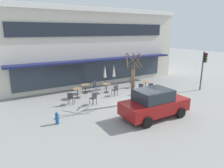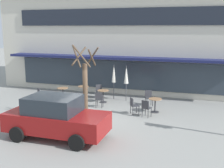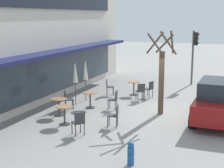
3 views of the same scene
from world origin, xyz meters
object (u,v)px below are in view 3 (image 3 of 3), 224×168
at_px(cafe_chair_4, 67,98).
at_px(traffic_light_pole, 195,48).
at_px(cafe_table_mid_patio, 59,104).
at_px(cafe_chair_3, 141,90).
at_px(patio_umbrella_cream_folded, 75,72).
at_px(cafe_chair_0, 109,86).
at_px(cafe_chair_6, 150,88).
at_px(cafe_table_near_wall, 64,112).
at_px(cafe_chair_1, 114,99).
at_px(patio_umbrella_green_folded, 85,69).
at_px(street_tree, 162,75).
at_px(fire_hydrant, 131,154).
at_px(cafe_chair_2, 115,114).
at_px(parked_sedan, 220,101).
at_px(cafe_table_streetside, 134,86).
at_px(cafe_table_by_tree, 90,97).
at_px(cafe_chair_5, 79,122).

xyz_separation_m(cafe_chair_4, traffic_light_pole, (8.15, -4.57, 1.77)).
bearing_deg(cafe_table_mid_patio, cafe_chair_3, -32.54).
relative_size(patio_umbrella_cream_folded, traffic_light_pole, 0.65).
relative_size(cafe_chair_0, cafe_chair_4, 1.00).
xyz_separation_m(cafe_chair_4, cafe_chair_6, (3.64, -2.95, 0.00)).
relative_size(cafe_table_near_wall, cafe_chair_0, 0.85).
bearing_deg(cafe_chair_1, cafe_table_mid_patio, 133.50).
bearing_deg(patio_umbrella_green_folded, cafe_chair_1, -118.12).
xyz_separation_m(cafe_chair_0, street_tree, (-2.51, -3.53, 1.22)).
distance_m(cafe_table_mid_patio, patio_umbrella_green_folded, 3.07).
height_order(patio_umbrella_green_folded, fire_hydrant, patio_umbrella_green_folded).
distance_m(cafe_chair_2, cafe_chair_6, 5.28).
bearing_deg(cafe_table_near_wall, cafe_chair_0, 3.18).
height_order(cafe_chair_6, traffic_light_pole, traffic_light_pole).
height_order(traffic_light_pole, fire_hydrant, traffic_light_pole).
bearing_deg(cafe_chair_2, cafe_table_near_wall, 102.57).
distance_m(cafe_table_near_wall, cafe_chair_0, 5.45).
distance_m(cafe_chair_6, parked_sedan, 4.89).
bearing_deg(cafe_table_mid_patio, cafe_chair_0, -7.19).
relative_size(patio_umbrella_green_folded, patio_umbrella_cream_folded, 1.00).
distance_m(cafe_table_streetside, cafe_table_by_tree, 3.52).
relative_size(cafe_chair_6, fire_hydrant, 1.26).
xyz_separation_m(cafe_chair_2, street_tree, (2.49, -1.24, 1.22)).
xyz_separation_m(cafe_table_streetside, cafe_chair_6, (-0.30, -0.98, 0.01)).
xyz_separation_m(cafe_chair_3, fire_hydrant, (-7.64, -2.03, -0.17)).
xyz_separation_m(parked_sedan, street_tree, (0.24, 2.52, 0.87)).
distance_m(patio_umbrella_green_folded, parked_sedan, 6.85).
relative_size(traffic_light_pole, fire_hydrant, 4.82).
bearing_deg(patio_umbrella_cream_folded, cafe_table_mid_patio, -173.26).
height_order(cafe_chair_6, street_tree, street_tree).
distance_m(cafe_chair_4, cafe_chair_5, 3.68).
height_order(cafe_chair_6, parked_sedan, parked_sedan).
height_order(cafe_table_near_wall, cafe_table_mid_patio, same).
xyz_separation_m(patio_umbrella_cream_folded, cafe_chair_0, (2.40, -0.79, -1.10)).
relative_size(patio_umbrella_green_folded, cafe_chair_1, 2.47).
bearing_deg(traffic_light_pole, cafe_chair_3, 160.14).
bearing_deg(cafe_chair_0, cafe_table_mid_patio, 172.81).
distance_m(parked_sedan, street_tree, 2.68).
xyz_separation_m(cafe_table_by_tree, cafe_chair_2, (-2.23, -2.11, 0.01)).
height_order(cafe_chair_0, fire_hydrant, cafe_chair_0).
bearing_deg(parked_sedan, street_tree, 84.52).
height_order(cafe_table_streetside, cafe_chair_0, cafe_chair_0).
xyz_separation_m(patio_umbrella_green_folded, cafe_chair_6, (1.82, -2.89, -1.10)).
relative_size(patio_umbrella_green_folded, traffic_light_pole, 0.65).
xyz_separation_m(cafe_table_near_wall, patio_umbrella_green_folded, (3.90, 0.95, 1.11)).
bearing_deg(patio_umbrella_green_folded, cafe_chair_4, 178.01).
relative_size(cafe_table_mid_patio, cafe_chair_3, 0.85).
xyz_separation_m(cafe_table_streetside, patio_umbrella_green_folded, (-2.13, 1.91, 1.11)).
bearing_deg(cafe_chair_0, cafe_chair_5, -167.47).
relative_size(patio_umbrella_cream_folded, cafe_chair_6, 2.47).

